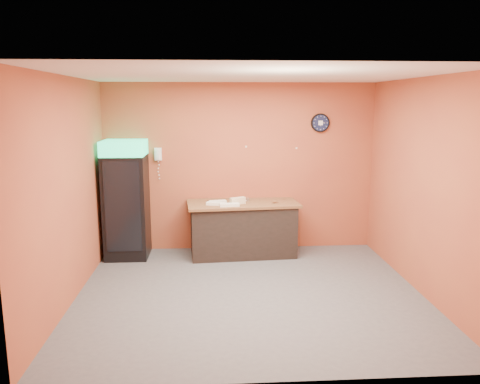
{
  "coord_description": "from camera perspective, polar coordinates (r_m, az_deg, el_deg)",
  "views": [
    {
      "loc": [
        -0.49,
        -5.78,
        2.48
      ],
      "look_at": [
        -0.09,
        0.6,
        1.25
      ],
      "focal_mm": 35.0,
      "sensor_mm": 36.0,
      "label": 1
    }
  ],
  "objects": [
    {
      "name": "sub_roll_stack",
      "position": [
        7.46,
        -0.28,
        -1.07
      ],
      "size": [
        0.26,
        0.18,
        0.11
      ],
      "rotation": [
        0.0,
        0.0,
        0.42
      ],
      "color": "beige",
      "rests_on": "butcher_paper"
    },
    {
      "name": "wrapped_sandwich_mid",
      "position": [
        7.31,
        -1.3,
        -1.57
      ],
      "size": [
        0.32,
        0.15,
        0.04
      ],
      "primitive_type": "cube",
      "rotation": [
        0.0,
        0.0,
        0.09
      ],
      "color": "white",
      "rests_on": "butcher_paper"
    },
    {
      "name": "left_wall",
      "position": [
        6.14,
        -20.2,
        0.1
      ],
      "size": [
        0.02,
        4.0,
        2.8
      ],
      "primitive_type": "cube",
      "color": "#A9522F",
      "rests_on": "floor"
    },
    {
      "name": "back_wall",
      "position": [
        7.87,
        0.01,
        3.02
      ],
      "size": [
        4.5,
        0.02,
        2.8
      ],
      "primitive_type": "cube",
      "color": "#A9522F",
      "rests_on": "floor"
    },
    {
      "name": "floor",
      "position": [
        6.31,
        1.18,
        -12.25
      ],
      "size": [
        4.5,
        4.5,
        0.0
      ],
      "primitive_type": "plane",
      "color": "#47474C",
      "rests_on": "ground"
    },
    {
      "name": "ceiling",
      "position": [
        5.81,
        1.29,
        14.07
      ],
      "size": [
        4.5,
        4.0,
        0.02
      ],
      "primitive_type": "cube",
      "color": "white",
      "rests_on": "back_wall"
    },
    {
      "name": "wall_phone",
      "position": [
        7.82,
        -9.95,
        4.57
      ],
      "size": [
        0.11,
        0.1,
        0.21
      ],
      "color": "white",
      "rests_on": "back_wall"
    },
    {
      "name": "butcher_paper",
      "position": [
        7.6,
        0.34,
        -1.41
      ],
      "size": [
        1.85,
        0.97,
        0.04
      ],
      "primitive_type": "cube",
      "rotation": [
        0.0,
        0.0,
        0.09
      ],
      "color": "brown",
      "rests_on": "prep_counter"
    },
    {
      "name": "wall_clock",
      "position": [
        7.97,
        9.75,
        8.31
      ],
      "size": [
        0.31,
        0.06,
        0.31
      ],
      "color": "black",
      "rests_on": "back_wall"
    },
    {
      "name": "wrapped_sandwich_right",
      "position": [
        7.56,
        -2.72,
        -1.19
      ],
      "size": [
        0.29,
        0.16,
        0.04
      ],
      "primitive_type": "cube",
      "rotation": [
        0.0,
        0.0,
        0.22
      ],
      "color": "white",
      "rests_on": "butcher_paper"
    },
    {
      "name": "prep_counter",
      "position": [
        7.7,
        0.33,
        -4.61
      ],
      "size": [
        1.72,
        0.86,
        0.84
      ],
      "primitive_type": "cube",
      "rotation": [
        0.0,
        0.0,
        0.07
      ],
      "color": "black",
      "rests_on": "floor"
    },
    {
      "name": "kitchen_tool",
      "position": [
        7.69,
        0.95,
        -0.9
      ],
      "size": [
        0.06,
        0.06,
        0.06
      ],
      "primitive_type": "cylinder",
      "color": "silver",
      "rests_on": "butcher_paper"
    },
    {
      "name": "wrapped_sandwich_left",
      "position": [
        7.41,
        -2.96,
        -1.42
      ],
      "size": [
        0.32,
        0.19,
        0.04
      ],
      "primitive_type": "cube",
      "rotation": [
        0.0,
        0.0,
        -0.28
      ],
      "color": "white",
      "rests_on": "butcher_paper"
    },
    {
      "name": "beverage_cooler",
      "position": [
        7.67,
        -13.73,
        -1.12
      ],
      "size": [
        0.66,
        0.68,
        1.89
      ],
      "rotation": [
        0.0,
        0.0,
        -0.0
      ],
      "color": "black",
      "rests_on": "floor"
    },
    {
      "name": "right_wall",
      "position": [
        6.49,
        21.46,
        0.56
      ],
      "size": [
        0.02,
        4.0,
        2.8
      ],
      "primitive_type": "cube",
      "color": "#A9522F",
      "rests_on": "floor"
    }
  ]
}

